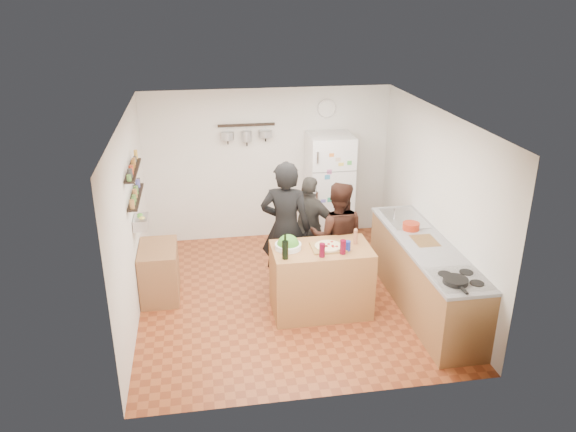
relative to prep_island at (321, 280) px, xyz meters
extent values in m
plane|color=brown|center=(-0.34, 0.44, -0.46)|extent=(4.20, 4.20, 0.00)
plane|color=white|center=(-0.34, 0.44, 2.04)|extent=(4.20, 4.20, 0.00)
plane|color=silver|center=(-0.34, 2.54, 0.79)|extent=(4.00, 0.00, 4.00)
plane|color=silver|center=(-2.34, 0.44, 0.79)|extent=(0.00, 4.20, 4.20)
plane|color=silver|center=(1.66, 0.44, 0.79)|extent=(0.00, 4.20, 4.20)
cube|color=olive|center=(0.00, 0.00, 0.00)|extent=(1.25, 0.72, 0.91)
cube|color=olive|center=(0.08, -0.02, 0.47)|extent=(0.42, 0.34, 0.02)
cylinder|color=beige|center=(0.08, -0.02, 0.48)|extent=(0.34, 0.34, 0.02)
cylinder|color=silver|center=(-0.42, 0.05, 0.49)|extent=(0.33, 0.33, 0.07)
cylinder|color=black|center=(-0.50, -0.22, 0.57)|extent=(0.08, 0.08, 0.23)
cylinder|color=#51071A|center=(-0.05, -0.24, 0.54)|extent=(0.07, 0.07, 0.17)
cylinder|color=#58071B|center=(0.22, -0.20, 0.55)|extent=(0.07, 0.07, 0.18)
cylinder|color=#A16443|center=(0.45, 0.05, 0.54)|extent=(0.05, 0.05, 0.17)
cylinder|color=navy|center=(0.30, -0.12, 0.52)|extent=(0.08, 0.08, 0.12)
imported|color=black|center=(-0.36, 0.62, 0.48)|extent=(0.79, 0.64, 1.88)
imported|color=black|center=(0.35, 0.58, 0.33)|extent=(0.89, 0.76, 1.57)
imported|color=#2F2D29|center=(0.05, 1.01, 0.30)|extent=(0.94, 0.80, 1.51)
cube|color=#9E7042|center=(1.36, -0.11, -0.01)|extent=(0.63, 2.63, 0.90)
cube|color=white|center=(1.36, -1.06, 0.46)|extent=(0.60, 0.62, 0.02)
cylinder|color=black|center=(1.26, -1.14, 0.49)|extent=(0.28, 0.28, 0.05)
cube|color=silver|center=(1.36, 0.74, 0.46)|extent=(0.50, 0.80, 0.03)
cube|color=brown|center=(1.36, -0.02, 0.46)|extent=(0.30, 0.40, 0.02)
cylinder|color=#A42812|center=(1.31, 0.35, 0.51)|extent=(0.23, 0.23, 0.09)
cube|color=white|center=(0.61, 2.19, 0.45)|extent=(0.70, 0.68, 1.80)
cylinder|color=silver|center=(0.61, 2.52, 1.69)|extent=(0.30, 0.03, 0.30)
cube|color=black|center=(-2.27, 0.64, 1.04)|extent=(0.12, 1.00, 0.02)
cube|color=black|center=(-2.27, 0.64, 1.40)|extent=(0.12, 1.00, 0.02)
cube|color=silver|center=(-2.24, 0.64, 0.69)|extent=(0.18, 0.35, 0.14)
cube|color=#92623D|center=(-2.08, 0.73, -0.09)|extent=(0.50, 0.80, 0.73)
cube|color=black|center=(-0.69, 2.44, 1.49)|extent=(0.90, 0.04, 0.04)
camera|label=1|loc=(-1.45, -6.23, 3.49)|focal=35.00mm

